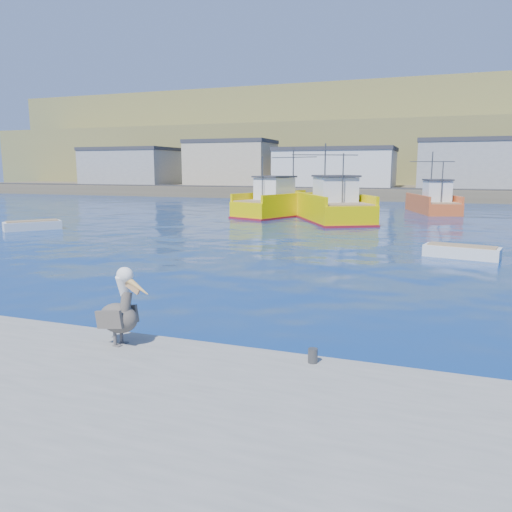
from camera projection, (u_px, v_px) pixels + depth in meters
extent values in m
plane|color=navy|center=(238.00, 323.00, 14.45)|extent=(260.00, 260.00, 0.00)
cylinder|color=#4C4C4C|center=(313.00, 356.00, 10.19)|extent=(0.20, 0.20, 0.30)
cube|color=brown|center=(402.00, 191.00, 81.08)|extent=(160.00, 30.00, 1.60)
cube|color=olive|center=(411.00, 161.00, 104.29)|extent=(180.00, 40.00, 14.00)
cube|color=olive|center=(416.00, 141.00, 121.97)|extent=(200.00, 40.00, 24.00)
cube|color=#2D2D2D|center=(397.00, 188.00, 70.73)|extent=(150.00, 5.00, 0.10)
cube|color=gray|center=(130.00, 168.00, 91.71)|extent=(16.00, 10.00, 6.00)
cube|color=#333338|center=(130.00, 149.00, 91.14)|extent=(16.32, 10.20, 0.60)
cube|color=tan|center=(231.00, 165.00, 84.99)|extent=(14.00, 9.00, 7.00)
cube|color=#333338|center=(231.00, 142.00, 84.33)|extent=(14.28, 9.18, 0.60)
cube|color=silver|center=(336.00, 169.00, 79.15)|extent=(18.00, 11.00, 5.50)
cube|color=#333338|center=(336.00, 149.00, 78.62)|extent=(18.36, 11.22, 0.60)
cube|color=gray|center=(472.00, 166.00, 72.42)|extent=(15.00, 10.00, 6.50)
cube|color=#333338|center=(474.00, 141.00, 71.81)|extent=(15.30, 10.20, 0.60)
cube|color=#E9D000|center=(286.00, 207.00, 47.79)|extent=(7.77, 12.08, 1.49)
cube|color=#E9D000|center=(301.00, 197.00, 46.44)|extent=(4.34, 10.55, 0.70)
cube|color=#E9D000|center=(271.00, 195.00, 48.77)|extent=(4.34, 10.55, 0.70)
cube|color=maroon|center=(285.00, 215.00, 47.91)|extent=(7.92, 12.32, 0.25)
cube|color=#8C7251|center=(286.00, 199.00, 47.66)|extent=(7.32, 11.54, 0.10)
cube|color=white|center=(274.00, 189.00, 46.20)|extent=(3.54, 3.65, 2.00)
cube|color=#333338|center=(274.00, 177.00, 46.01)|extent=(3.85, 4.04, 0.15)
cylinder|color=#4C4C4C|center=(293.00, 173.00, 48.08)|extent=(0.16, 0.16, 5.00)
cylinder|color=#4C4C4C|center=(262.00, 179.00, 44.77)|extent=(0.13, 0.13, 4.00)
cylinder|color=#4C4C4C|center=(293.00, 157.00, 47.82)|extent=(5.01, 2.04, 0.08)
cube|color=#E9D000|center=(328.00, 210.00, 43.67)|extent=(9.71, 12.96, 1.62)
cube|color=#E9D000|center=(351.00, 197.00, 43.78)|extent=(6.05, 10.82, 0.70)
cube|color=#E9D000|center=(306.00, 197.00, 43.16)|extent=(6.05, 10.82, 0.70)
cube|color=maroon|center=(328.00, 219.00, 43.80)|extent=(9.91, 13.22, 0.25)
cube|color=#8C7251|center=(328.00, 201.00, 43.52)|extent=(9.17, 12.36, 0.10)
cube|color=white|center=(335.00, 189.00, 41.53)|extent=(4.12, 4.17, 2.00)
cube|color=#333338|center=(336.00, 176.00, 41.34)|extent=(4.49, 4.60, 0.15)
cylinder|color=#4C4C4C|center=(325.00, 172.00, 44.31)|extent=(0.16, 0.16, 5.00)
cylinder|color=#4C4C4C|center=(343.00, 179.00, 39.56)|extent=(0.14, 0.14, 4.00)
cylinder|color=#4C4C4C|center=(325.00, 155.00, 44.05)|extent=(5.32, 2.95, 0.08)
cube|color=#DD5826|center=(432.00, 207.00, 50.73)|extent=(5.68, 9.24, 1.13)
cube|color=#DD5826|center=(448.00, 198.00, 50.51)|extent=(2.71, 8.16, 0.70)
cube|color=#DD5826|center=(417.00, 198.00, 50.63)|extent=(2.71, 8.16, 0.70)
cube|color=#8C7251|center=(433.00, 201.00, 50.62)|extent=(5.33, 8.83, 0.10)
cube|color=white|center=(437.00, 191.00, 49.16)|extent=(2.82, 2.74, 2.00)
cube|color=#333338|center=(438.00, 180.00, 48.97)|extent=(3.05, 3.04, 0.15)
cylinder|color=#4C4C4C|center=(431.00, 176.00, 51.05)|extent=(0.15, 0.15, 5.00)
cylinder|color=#4C4C4C|center=(442.00, 182.00, 47.73)|extent=(0.13, 0.13, 4.00)
cylinder|color=#4C4C4C|center=(432.00, 162.00, 50.79)|extent=(4.36, 1.43, 0.08)
cube|color=silver|center=(33.00, 227.00, 36.42)|extent=(3.43, 3.87, 0.77)
cube|color=#8C7251|center=(32.00, 221.00, 36.35)|extent=(2.97, 3.39, 0.08)
cube|color=silver|center=(461.00, 253.00, 25.06)|extent=(3.77, 2.00, 0.72)
cube|color=#8C7251|center=(462.00, 246.00, 24.99)|extent=(3.36, 1.66, 0.07)
cylinder|color=#595451|center=(115.00, 338.00, 11.17)|extent=(0.09, 0.09, 0.34)
cube|color=#595451|center=(117.00, 346.00, 11.17)|extent=(0.18, 0.16, 0.02)
cylinder|color=#595451|center=(122.00, 335.00, 11.36)|extent=(0.09, 0.09, 0.34)
cube|color=#595451|center=(124.00, 343.00, 11.36)|extent=(0.18, 0.16, 0.02)
ellipsoid|color=#38332D|center=(118.00, 318.00, 11.17)|extent=(1.05, 0.69, 0.68)
cube|color=#38332D|center=(109.00, 320.00, 10.95)|extent=(0.76, 0.16, 0.50)
cube|color=#38332D|center=(125.00, 314.00, 11.41)|extent=(0.76, 0.16, 0.50)
cube|color=#38332D|center=(104.00, 319.00, 11.37)|extent=(0.28, 0.21, 0.14)
cylinder|color=#38332D|center=(126.00, 303.00, 11.01)|extent=(0.27, 0.37, 0.54)
cylinder|color=white|center=(123.00, 285.00, 10.97)|extent=(0.25, 0.37, 0.51)
ellipsoid|color=white|center=(125.00, 275.00, 10.89)|extent=(0.43, 0.35, 0.34)
cone|color=gold|center=(137.00, 286.00, 10.79)|extent=(0.69, 0.24, 0.47)
cube|color=tan|center=(132.00, 287.00, 10.85)|extent=(0.42, 0.11, 0.30)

